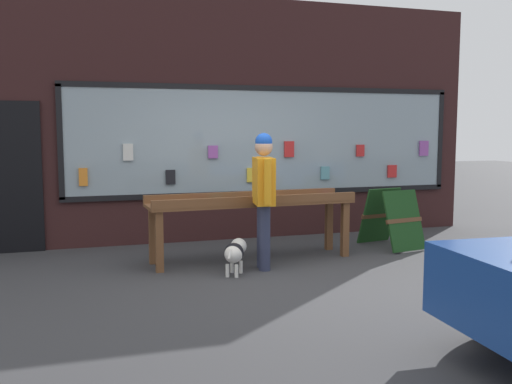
% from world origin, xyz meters
% --- Properties ---
extents(ground_plane, '(40.00, 40.00, 0.00)m').
position_xyz_m(ground_plane, '(0.00, 0.00, 0.00)').
color(ground_plane, '#38383A').
extents(shopfront_facade, '(8.40, 0.29, 3.71)m').
position_xyz_m(shopfront_facade, '(0.01, 2.39, 1.83)').
color(shopfront_facade, '#331919').
rests_on(shopfront_facade, ground_plane).
extents(display_table_main, '(2.74, 0.75, 0.88)m').
position_xyz_m(display_table_main, '(-0.00, 0.85, 0.71)').
color(display_table_main, brown).
rests_on(display_table_main, ground_plane).
extents(person_browsing, '(0.29, 0.65, 1.67)m').
position_xyz_m(person_browsing, '(-0.00, 0.34, 0.97)').
color(person_browsing, '#2D334C').
rests_on(person_browsing, ground_plane).
extents(small_dog, '(0.39, 0.51, 0.40)m').
position_xyz_m(small_dog, '(-0.40, 0.19, 0.27)').
color(small_dog, white).
rests_on(small_dog, ground_plane).
extents(sandwich_board_sign, '(0.73, 0.92, 0.84)m').
position_xyz_m(sandwich_board_sign, '(2.17, 1.01, 0.43)').
color(sandwich_board_sign, '#193F19').
rests_on(sandwich_board_sign, ground_plane).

